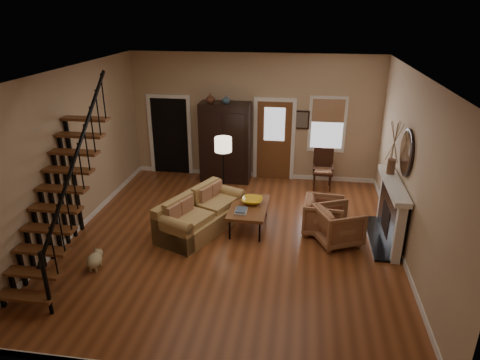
# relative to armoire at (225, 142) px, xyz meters

# --- Properties ---
(room) EXTENTS (7.00, 7.33, 3.30)m
(room) POSITION_rel_armoire_xyz_m (0.29, -1.39, 0.46)
(room) COLOR brown
(room) RESTS_ON ground
(staircase) EXTENTS (0.94, 2.80, 3.20)m
(staircase) POSITION_rel_armoire_xyz_m (-2.08, -4.45, 0.55)
(staircase) COLOR brown
(staircase) RESTS_ON ground
(fireplace) EXTENTS (0.33, 1.95, 2.30)m
(fireplace) POSITION_rel_armoire_xyz_m (3.83, -2.65, -0.31)
(fireplace) COLOR black
(fireplace) RESTS_ON ground
(armoire) EXTENTS (1.30, 0.60, 2.10)m
(armoire) POSITION_rel_armoire_xyz_m (0.00, 0.00, 0.00)
(armoire) COLOR black
(armoire) RESTS_ON ground
(vase_a) EXTENTS (0.24, 0.24, 0.25)m
(vase_a) POSITION_rel_armoire_xyz_m (-0.35, -0.10, 1.17)
(vase_a) COLOR #4C2619
(vase_a) RESTS_ON armoire
(vase_b) EXTENTS (0.20, 0.20, 0.21)m
(vase_b) POSITION_rel_armoire_xyz_m (0.05, -0.10, 1.16)
(vase_b) COLOR #334C60
(vase_b) RESTS_ON armoire
(sofa) EXTENTS (1.65, 2.24, 0.77)m
(sofa) POSITION_rel_armoire_xyz_m (0.00, -2.82, -0.67)
(sofa) COLOR tan
(sofa) RESTS_ON ground
(coffee_table) EXTENTS (0.78, 1.31, 0.50)m
(coffee_table) POSITION_rel_armoire_xyz_m (0.96, -2.56, -0.80)
(coffee_table) COLOR brown
(coffee_table) RESTS_ON ground
(bowl) EXTENTS (0.44, 0.44, 0.11)m
(bowl) POSITION_rel_armoire_xyz_m (1.01, -2.41, -0.50)
(bowl) COLOR yellow
(bowl) RESTS_ON coffee_table
(books) EXTENTS (0.24, 0.32, 0.06)m
(books) POSITION_rel_armoire_xyz_m (0.84, -2.86, -0.52)
(books) COLOR beige
(books) RESTS_ON coffee_table
(armchair_left) EXTENTS (1.09, 1.08, 0.76)m
(armchair_left) POSITION_rel_armoire_xyz_m (2.78, -2.92, -0.67)
(armchair_left) COLOR brown
(armchair_left) RESTS_ON ground
(armchair_right) EXTENTS (0.87, 0.85, 0.74)m
(armchair_right) POSITION_rel_armoire_xyz_m (2.51, -2.54, -0.68)
(armchair_right) COLOR brown
(armchair_right) RESTS_ON ground
(floor_lamp) EXTENTS (0.47, 0.47, 1.68)m
(floor_lamp) POSITION_rel_armoire_xyz_m (0.25, -1.63, -0.21)
(floor_lamp) COLOR black
(floor_lamp) RESTS_ON ground
(side_chair) EXTENTS (0.54, 0.54, 1.02)m
(side_chair) POSITION_rel_armoire_xyz_m (2.55, -0.20, -0.54)
(side_chair) COLOR #331A10
(side_chair) RESTS_ON ground
(dog) EXTENTS (0.29, 0.44, 0.31)m
(dog) POSITION_rel_armoire_xyz_m (-1.56, -4.52, -0.90)
(dog) COLOR #CDBD8C
(dog) RESTS_ON ground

